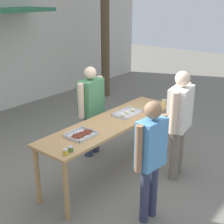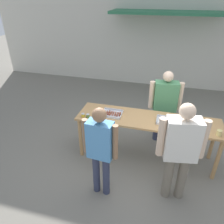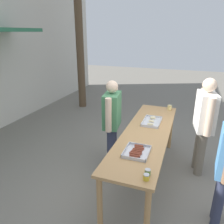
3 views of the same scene
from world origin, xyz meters
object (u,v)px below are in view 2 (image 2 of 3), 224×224
object	(u,v)px
person_server_behind_table	(165,102)
person_customer_holding_hotdog	(100,146)
food_tray_sausages	(112,114)
food_tray_buns	(170,121)
beer_cup	(219,133)
person_customer_with_cup	(181,147)
condiment_jar_mustard	(83,115)
condiment_jar_ketchup	(88,116)

from	to	relation	value
person_server_behind_table	person_customer_holding_hotdog	size ratio (longest dim) A/B	1.01
food_tray_sausages	person_server_behind_table	world-z (taller)	person_server_behind_table
food_tray_sausages	food_tray_buns	distance (m)	1.08
beer_cup	person_customer_with_cup	distance (m)	0.88
condiment_jar_mustard	person_server_behind_table	xyz separation A→B (m)	(1.45, 0.91, 0.02)
beer_cup	person_server_behind_table	size ratio (longest dim) A/B	0.06
food_tray_buns	condiment_jar_ketchup	bearing A→B (deg)	-171.46
condiment_jar_ketchup	person_customer_with_cup	size ratio (longest dim) A/B	0.04
condiment_jar_mustard	beer_cup	world-z (taller)	beer_cup
food_tray_buns	food_tray_sausages	bearing A→B (deg)	-180.00
food_tray_buns	condiment_jar_mustard	xyz separation A→B (m)	(-1.58, -0.23, 0.02)
food_tray_buns	condiment_jar_ketchup	world-z (taller)	condiment_jar_ketchup
food_tray_sausages	person_customer_holding_hotdog	bearing A→B (deg)	-84.55
beer_cup	person_customer_holding_hotdog	world-z (taller)	person_customer_holding_hotdog
person_customer_holding_hotdog	person_customer_with_cup	bearing A→B (deg)	-164.20
condiment_jar_mustard	person_customer_holding_hotdog	xyz separation A→B (m)	(0.60, -0.83, 0.02)
food_tray_buns	person_server_behind_table	xyz separation A→B (m)	(-0.13, 0.69, 0.03)
condiment_jar_ketchup	person_customer_holding_hotdog	size ratio (longest dim) A/B	0.04
condiment_jar_mustard	person_customer_holding_hotdog	bearing A→B (deg)	-54.11
condiment_jar_ketchup	beer_cup	size ratio (longest dim) A/B	0.70
food_tray_sausages	person_customer_holding_hotdog	world-z (taller)	person_customer_holding_hotdog
food_tray_sausages	condiment_jar_ketchup	distance (m)	0.46
condiment_jar_ketchup	person_customer_holding_hotdog	bearing A→B (deg)	-58.64
condiment_jar_ketchup	person_server_behind_table	distance (m)	1.63
food_tray_buns	person_server_behind_table	bearing A→B (deg)	100.89
food_tray_sausages	person_server_behind_table	xyz separation A→B (m)	(0.95, 0.69, 0.04)
condiment_jar_mustard	condiment_jar_ketchup	distance (m)	0.09
person_server_behind_table	condiment_jar_ketchup	bearing A→B (deg)	-154.26
beer_cup	food_tray_sausages	bearing A→B (deg)	173.30
food_tray_sausages	person_customer_holding_hotdog	xyz separation A→B (m)	(0.10, -1.06, 0.04)
food_tray_buns	condiment_jar_mustard	size ratio (longest dim) A/B	7.02
person_server_behind_table	person_customer_with_cup	xyz separation A→B (m)	(0.29, -1.52, 0.06)
food_tray_buns	person_server_behind_table	size ratio (longest dim) A/B	0.30
food_tray_buns	person_customer_holding_hotdog	world-z (taller)	person_customer_holding_hotdog
food_tray_sausages	person_server_behind_table	size ratio (longest dim) A/B	0.24
person_customer_holding_hotdog	condiment_jar_ketchup	bearing A→B (deg)	-53.77
food_tray_sausages	beer_cup	world-z (taller)	beer_cup
person_customer_holding_hotdog	person_server_behind_table	bearing A→B (deg)	-111.00
food_tray_sausages	condiment_jar_mustard	distance (m)	0.55
food_tray_sausages	food_tray_buns	world-z (taller)	food_tray_buns
food_tray_sausages	food_tray_buns	size ratio (longest dim) A/B	0.79
person_customer_holding_hotdog	person_customer_with_cup	world-z (taller)	person_customer_with_cup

